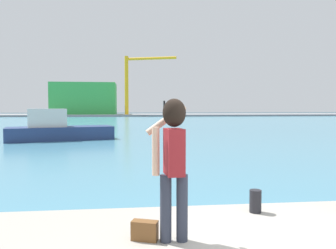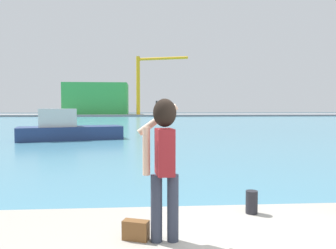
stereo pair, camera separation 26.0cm
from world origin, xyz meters
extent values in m
plane|color=#334751|center=(0.00, 50.00, 0.00)|extent=(220.00, 220.00, 0.00)
cube|color=teal|center=(0.00, 52.00, 0.01)|extent=(140.00, 100.00, 0.02)
cube|color=gray|center=(0.00, 92.00, 0.24)|extent=(140.00, 20.00, 0.49)
cylinder|color=#2D3342|center=(-1.29, 0.60, 1.09)|extent=(0.14, 0.14, 0.82)
cylinder|color=#2D3342|center=(-1.09, 0.60, 1.09)|extent=(0.14, 0.14, 0.82)
cube|color=maroon|center=(-1.19, 0.60, 1.78)|extent=(0.23, 0.36, 0.56)
sphere|color=#E0B293|center=(-1.19, 0.60, 2.24)|extent=(0.22, 0.22, 0.22)
ellipsoid|color=black|center=(-1.19, 0.58, 2.25)|extent=(0.28, 0.26, 0.34)
cylinder|color=#E0B293|center=(-1.41, 0.60, 1.79)|extent=(0.09, 0.09, 0.58)
cylinder|color=#E0B293|center=(-1.26, 0.82, 2.16)|extent=(0.53, 0.14, 0.40)
cube|color=black|center=(-1.27, 0.94, 2.33)|extent=(0.02, 0.07, 0.14)
cube|color=brown|center=(-1.54, 0.68, 0.80)|extent=(0.35, 0.24, 0.24)
cylinder|color=black|center=(0.22, 1.56, 0.85)|extent=(0.18, 0.18, 0.35)
cube|color=navy|center=(-6.76, 20.65, 0.49)|extent=(7.61, 4.37, 0.95)
cube|color=silver|center=(-7.63, 20.40, 1.61)|extent=(2.94, 2.47, 1.28)
cube|color=green|center=(-15.16, 92.19, 4.92)|extent=(17.72, 10.18, 8.86)
cylinder|color=yellow|center=(-3.08, 84.93, 8.30)|extent=(1.00, 1.00, 15.62)
cylinder|color=yellow|center=(3.36, 82.89, 15.31)|extent=(13.10, 4.74, 0.70)
camera|label=1|loc=(-1.69, -3.26, 2.31)|focal=34.77mm
camera|label=2|loc=(-1.43, -3.28, 2.31)|focal=34.77mm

